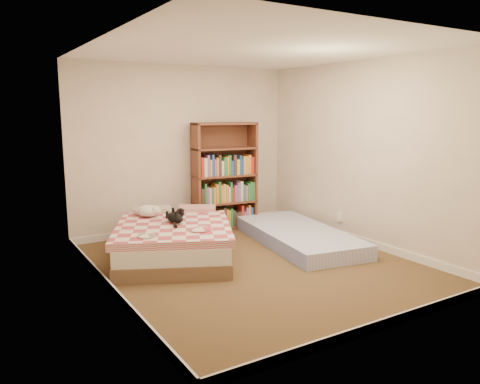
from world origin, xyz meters
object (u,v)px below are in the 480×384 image
black_cat (174,217)px  white_dog (149,211)px  bed (173,239)px  bookshelf (224,191)px  floor_mattress (298,236)px

black_cat → white_dog: (-0.16, 0.45, 0.02)m
bed → bookshelf: bearing=61.2°
black_cat → white_dog: bearing=152.8°
bookshelf → black_cat: 1.58m
bed → bookshelf: size_ratio=1.36×
bookshelf → black_cat: bookshelf is taller
bookshelf → floor_mattress: size_ratio=0.74×
bed → bookshelf: (1.28, 0.95, 0.37)m
black_cat → white_dog: 0.48m
floor_mattress → black_cat: black_cat is taller
bed → white_dog: white_dog is taller
bed → floor_mattress: bed is taller
white_dog → bookshelf: bearing=36.4°
bookshelf → white_dog: 1.51m
bed → black_cat: bearing=1.9°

